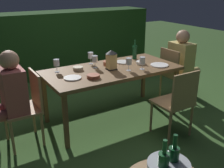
# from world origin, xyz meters

# --- Properties ---
(ground_plane) EXTENTS (16.00, 16.00, 0.00)m
(ground_plane) POSITION_xyz_m (0.00, 0.00, 0.00)
(ground_plane) COLOR #385B28
(dining_table) EXTENTS (1.82, 0.87, 0.74)m
(dining_table) POSITION_xyz_m (0.00, 0.00, 0.68)
(dining_table) COLOR brown
(dining_table) RESTS_ON ground
(chair_head_far) EXTENTS (0.40, 0.42, 0.87)m
(chair_head_far) POSITION_xyz_m (1.16, 0.00, 0.49)
(chair_head_far) COLOR #9E7A51
(chair_head_far) RESTS_ON ground
(person_in_mustard) EXTENTS (0.48, 0.38, 1.15)m
(person_in_mustard) POSITION_xyz_m (1.36, 0.00, 0.64)
(person_in_mustard) COLOR tan
(person_in_mustard) RESTS_ON ground
(chair_side_left_b) EXTENTS (0.42, 0.40, 0.87)m
(chair_side_left_b) POSITION_xyz_m (0.41, -0.83, 0.49)
(chair_side_left_b) COLOR #9E7A51
(chair_side_left_b) RESTS_ON ground
(chair_head_near) EXTENTS (0.40, 0.42, 0.87)m
(chair_head_near) POSITION_xyz_m (-1.16, 0.00, 0.49)
(chair_head_near) COLOR #9E7A51
(chair_head_near) RESTS_ON ground
(person_in_rust) EXTENTS (0.48, 0.38, 1.15)m
(person_in_rust) POSITION_xyz_m (-1.36, 0.00, 0.64)
(person_in_rust) COLOR #9E4C47
(person_in_rust) RESTS_ON ground
(lantern_centerpiece) EXTENTS (0.15, 0.15, 0.27)m
(lantern_centerpiece) POSITION_xyz_m (-0.03, -0.02, 0.89)
(lantern_centerpiece) COLOR black
(lantern_centerpiece) RESTS_ON dining_table
(green_bottle_on_table) EXTENTS (0.07, 0.07, 0.29)m
(green_bottle_on_table) POSITION_xyz_m (0.56, 0.25, 0.85)
(green_bottle_on_table) COLOR #144723
(green_bottle_on_table) RESTS_ON dining_table
(wine_glass_a) EXTENTS (0.08, 0.08, 0.17)m
(wine_glass_a) POSITION_xyz_m (-0.18, 0.15, 0.86)
(wine_glass_a) COLOR silver
(wine_glass_a) RESTS_ON dining_table
(wine_glass_b) EXTENTS (0.08, 0.08, 0.17)m
(wine_glass_b) POSITION_xyz_m (0.33, -0.23, 0.86)
(wine_glass_b) COLOR silver
(wine_glass_b) RESTS_ON dining_table
(wine_glass_c) EXTENTS (0.08, 0.08, 0.17)m
(wine_glass_c) POSITION_xyz_m (-0.68, 0.25, 0.86)
(wine_glass_c) COLOR silver
(wine_glass_c) RESTS_ON dining_table
(wine_glass_d) EXTENTS (0.08, 0.08, 0.17)m
(wine_glass_d) POSITION_xyz_m (-0.14, 0.36, 0.86)
(wine_glass_d) COLOR silver
(wine_glass_d) RESTS_ON dining_table
(wine_glass_e) EXTENTS (0.08, 0.08, 0.17)m
(wine_glass_e) POSITION_xyz_m (0.14, -0.18, 0.86)
(wine_glass_e) COLOR silver
(wine_glass_e) RESTS_ON dining_table
(plate_a) EXTENTS (0.22, 0.22, 0.01)m
(plate_a) POSITION_xyz_m (0.30, 0.17, 0.75)
(plate_a) COLOR silver
(plate_a) RESTS_ON dining_table
(plate_b) EXTENTS (0.25, 0.25, 0.01)m
(plate_b) POSITION_xyz_m (0.64, -0.22, 0.75)
(plate_b) COLOR white
(plate_b) RESTS_ON dining_table
(plate_c) EXTENTS (0.22, 0.22, 0.01)m
(plate_c) POSITION_xyz_m (-0.61, -0.09, 0.75)
(plate_c) COLOR white
(plate_c) RESTS_ON dining_table
(bowl_olives) EXTENTS (0.13, 0.13, 0.04)m
(bowl_olives) POSITION_xyz_m (0.47, -0.02, 0.76)
(bowl_olives) COLOR silver
(bowl_olives) RESTS_ON dining_table
(bowl_bread) EXTENTS (0.16, 0.16, 0.04)m
(bowl_bread) POSITION_xyz_m (-0.39, -0.21, 0.76)
(bowl_bread) COLOR #9E5138
(bowl_bread) RESTS_ON dining_table
(bowl_salad) EXTENTS (0.13, 0.13, 0.05)m
(bowl_salad) POSITION_xyz_m (-0.42, 0.18, 0.76)
(bowl_salad) COLOR #BCAD8E
(bowl_salad) RESTS_ON dining_table
(bowl_dip) EXTENTS (0.16, 0.16, 0.06)m
(bowl_dip) POSITION_xyz_m (0.05, 0.16, 0.77)
(bowl_dip) COLOR #9E5138
(bowl_dip) RESTS_ON dining_table
(hedge_backdrop) EXTENTS (4.45, 0.75, 1.29)m
(hedge_backdrop) POSITION_xyz_m (0.00, 2.46, 0.64)
(hedge_backdrop) COLOR #1E4219
(hedge_backdrop) RESTS_ON ground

